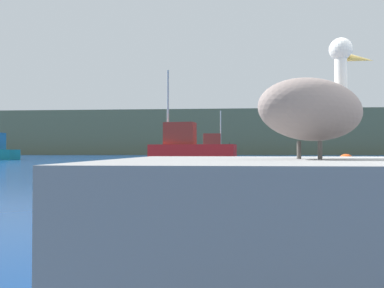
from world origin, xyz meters
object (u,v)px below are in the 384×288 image
(pelican, at_px, (315,108))
(mooring_buoy, at_px, (346,162))
(fishing_boat_white, at_px, (208,150))
(fishing_boat_red, at_px, (190,150))

(pelican, xyz_separation_m, mooring_buoy, (5.06, 14.93, -0.78))
(fishing_boat_white, bearing_deg, pelican, -90.04)
(fishing_boat_red, xyz_separation_m, mooring_buoy, (7.46, -3.57, -0.52))
(pelican, height_order, fishing_boat_red, fishing_boat_red)
(fishing_boat_white, height_order, fishing_boat_red, fishing_boat_red)
(mooring_buoy, bearing_deg, fishing_boat_red, 154.42)
(pelican, relative_size, fishing_boat_red, 0.22)
(pelican, relative_size, fishing_boat_white, 0.21)
(fishing_boat_red, bearing_deg, pelican, 106.23)
(fishing_boat_white, bearing_deg, mooring_buoy, -76.35)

